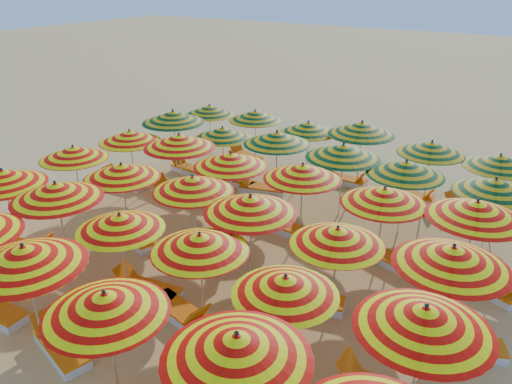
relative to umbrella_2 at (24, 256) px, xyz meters
The scene contains 55 objects.
ground 6.53m from the umbrella_2, 77.12° to the left, with size 120.00×120.00×0.00m, color tan.
umbrella_2 is the anchor object (origin of this frame).
umbrella_3 2.40m from the umbrella_2, ahead, with size 3.00×3.00×2.43m.
umbrella_4 5.07m from the umbrella_2, ahead, with size 2.50×2.50×2.56m.
umbrella_6 5.01m from the umbrella_2, 152.36° to the left, with size 2.45×2.45×2.49m.
umbrella_7 3.36m from the umbrella_2, 132.79° to the left, with size 2.82×2.82×2.54m.
umbrella_8 2.48m from the umbrella_2, 88.74° to the left, with size 2.58×2.58×2.26m.
umbrella_9 3.54m from the umbrella_2, 47.73° to the left, with size 2.80×2.80×2.35m.
umbrella_10 5.26m from the umbrella_2, 26.60° to the left, with size 2.78×2.78×2.25m.
umbrella_11 7.70m from the umbrella_2, 18.79° to the left, with size 2.95×2.95×2.52m.
umbrella_12 6.92m from the umbrella_2, 133.83° to the left, with size 2.69×2.69×2.35m.
umbrella_13 5.09m from the umbrella_2, 115.01° to the left, with size 2.95×2.95×2.41m.
umbrella_14 4.97m from the umbrella_2, 87.10° to the left, with size 2.73×2.73×2.42m.
umbrella_15 5.19m from the umbrella_2, 62.42° to the left, with size 3.05×3.05×2.51m.
umbrella_16 6.61m from the umbrella_2, 43.74° to the left, with size 2.86×2.86×2.32m.
umbrella_17 8.63m from the umbrella_2, 33.36° to the left, with size 2.83×2.83×2.53m.
umbrella_18 8.54m from the umbrella_2, 122.03° to the left, with size 2.35×2.35×2.35m.
umbrella_19 7.67m from the umbrella_2, 107.18° to the left, with size 2.52×2.52×2.58m.
umbrella_20 7.01m from the umbrella_2, 89.33° to the left, with size 2.91×2.91×2.47m.
umbrella_21 7.75m from the umbrella_2, 71.95° to the left, with size 2.68×2.68×2.45m.
umbrella_22 8.63m from the umbrella_2, 54.84° to the left, with size 2.48×2.48×2.43m.
umbrella_23 10.23m from the umbrella_2, 45.41° to the left, with size 2.60×2.60×2.53m.
umbrella_24 10.39m from the umbrella_2, 114.93° to the left, with size 3.23×3.23×2.62m.
umbrella_25 9.87m from the umbrella_2, 102.65° to the left, with size 2.57×2.57×2.25m.
umbrella_26 9.60m from the umbrella_2, 88.73° to the left, with size 3.13×3.13×2.50m.
umbrella_27 9.82m from the umbrella_2, 73.66° to the left, with size 3.04×3.04×2.56m.
umbrella_28 10.47m from the umbrella_2, 62.47° to the left, with size 2.69×2.69×2.45m.
umbrella_29 11.92m from the umbrella_2, 52.41° to the left, with size 2.74×2.74×2.37m.
umbrella_30 12.69m from the umbrella_2, 110.76° to the left, with size 2.82×2.82×2.29m.
umbrella_31 12.28m from the umbrella_2, 100.72° to the left, with size 2.68×2.68×2.34m.
umbrella_32 11.76m from the umbrella_2, 88.44° to the left, with size 2.26×2.26×2.33m.
umbrella_33 12.17m from the umbrella_2, 78.75° to the left, with size 3.21×3.21×2.62m.
umbrella_34 12.75m from the umbrella_2, 67.28° to the left, with size 2.55×2.55×2.37m.
umbrella_35 13.67m from the umbrella_2, 58.94° to the left, with size 2.22×2.22×2.33m.
lounger_2 2.19m from the umbrella_2, ahead, with size 1.82×1.00×0.69m.
lounger_6 4.93m from the umbrella_2, 149.81° to the left, with size 1.82×0.98×0.69m.
lounger_7 3.43m from the umbrella_2, 78.09° to the left, with size 1.80×0.85×0.69m.
lounger_8 3.71m from the umbrella_2, 51.75° to the left, with size 1.82×0.94×0.69m.
lounger_10 5.18m from the umbrella_2, 110.42° to the left, with size 1.83×1.08×0.69m.
lounger_11 5.36m from the umbrella_2, 80.06° to the left, with size 1.79×0.78×0.69m.
lounger_12 6.44m from the umbrella_2, 46.59° to the left, with size 1.83×1.04×0.69m.
lounger_13 9.29m from the umbrella_2, 31.47° to the left, with size 1.82×1.24×0.69m.
lounger_14 9.12m from the umbrella_2, 125.33° to the left, with size 1.77×0.71×0.69m.
lounger_15 8.23m from the umbrella_2, 111.11° to the left, with size 1.80×0.81×0.69m.
lounger_16 7.89m from the umbrella_2, 76.28° to the left, with size 1.75×0.65×0.69m.
lounger_17 9.38m from the umbrella_2, 52.46° to the left, with size 1.83×1.07×0.69m.
lounger_18 10.94m from the umbrella_2, 43.56° to the left, with size 1.82×1.25×0.69m.
lounger_19 10.58m from the umbrella_2, 111.97° to the left, with size 1.78×0.76×0.69m.
lounger_20 10.08m from the umbrella_2, 99.69° to the left, with size 1.80×0.85×0.69m.
lounger_21 9.80m from the umbrella_2, 92.30° to the left, with size 1.82×1.01×0.69m.
lounger_22 12.66m from the umbrella_2, 103.34° to the left, with size 1.83×1.07×0.69m.
lounger_23 12.36m from the umbrella_2, 81.15° to the left, with size 1.74×0.61×0.69m.
lounger_24 12.85m from the umbrella_2, 69.56° to the left, with size 1.75×0.63×0.69m.
lounger_25 13.44m from the umbrella_2, 60.88° to the left, with size 1.82×1.20×0.69m.
beachgoer_b 8.00m from the umbrella_2, 101.10° to the left, with size 0.61×0.48×1.26m, color tan.
Camera 1 is at (7.20, -10.66, 7.54)m, focal length 35.00 mm.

